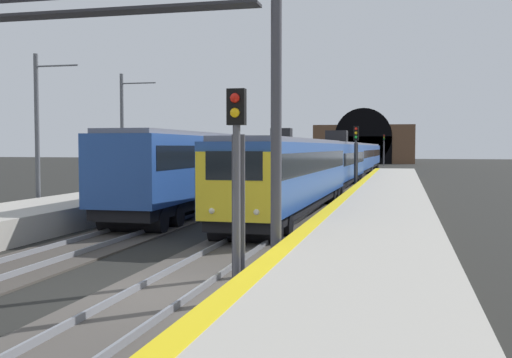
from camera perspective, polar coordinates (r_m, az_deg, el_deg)
The scene contains 13 objects.
ground_plane at distance 13.98m, azimuth -8.62°, elevation -10.84°, with size 320.00×320.00×0.00m, color black.
platform_right at distance 12.91m, azimuth 9.33°, elevation -9.82°, with size 112.00×4.14×0.96m, color #ADA89E.
platform_right_edge_strip at distance 13.07m, azimuth 1.30°, elevation -7.46°, with size 112.00×0.50×0.01m, color yellow.
track_main_line at distance 13.97m, azimuth -8.63°, elevation -10.67°, with size 160.00×3.14×0.21m.
train_main_approaching at distance 58.41m, azimuth 8.53°, elevation 1.81°, with size 78.78×3.07×4.61m.
train_adjacent_platform at distance 42.39m, azimuth -0.44°, elevation 1.66°, with size 42.02×3.16×4.93m.
railway_signal_near at distance 12.74m, azimuth -1.80°, elevation 0.11°, with size 0.39×0.38×4.54m.
railway_signal_mid at distance 45.04m, azimuth 9.30°, elevation 2.49°, with size 0.39×0.38×4.84m.
railway_signal_far at distance 109.43m, azimuth 11.84°, elevation 2.96°, with size 0.39×0.38×5.49m.
overhead_signal_gantry at distance 17.38m, azimuth -13.19°, elevation 11.39°, with size 0.70×9.34×7.79m.
tunnel_portal at distance 122.11m, azimuth 9.98°, elevation 3.23°, with size 2.35×19.74×11.06m.
catenary_mast_near at distance 30.94m, azimuth -19.68°, elevation 4.05°, with size 0.22×2.31×7.73m.
catenary_mast_far at distance 38.83m, azimuth -12.32°, elevation 3.99°, with size 0.22×2.37×7.83m.
Camera 1 is at (-12.56, -5.15, 3.34)m, focal length 42.90 mm.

